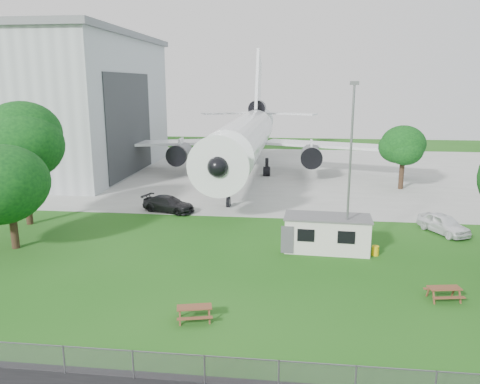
# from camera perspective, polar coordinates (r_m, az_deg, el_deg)

# --- Properties ---
(ground) EXTENTS (160.00, 160.00, 0.00)m
(ground) POSITION_cam_1_polar(r_m,az_deg,el_deg) (28.99, -2.66, -11.31)
(ground) COLOR #2D671F
(concrete_apron) EXTENTS (120.00, 46.00, 0.03)m
(concrete_apron) POSITION_cam_1_polar(r_m,az_deg,el_deg) (65.29, 2.73, 2.52)
(concrete_apron) COLOR #B7B7B2
(concrete_apron) RESTS_ON ground
(airliner) EXTENTS (46.36, 47.73, 17.69)m
(airliner) POSITION_cam_1_polar(r_m,az_deg,el_deg) (62.58, 0.81, 6.94)
(airliner) COLOR white
(airliner) RESTS_ON ground
(site_cabin) EXTENTS (6.81, 3.01, 2.62)m
(site_cabin) POSITION_cam_1_polar(r_m,az_deg,el_deg) (34.77, 10.58, -4.99)
(site_cabin) COLOR silver
(site_cabin) RESTS_ON ground
(picnic_west) EXTENTS (2.10, 1.88, 0.76)m
(picnic_west) POSITION_cam_1_polar(r_m,az_deg,el_deg) (25.25, -5.55, -15.26)
(picnic_west) COLOR brown
(picnic_west) RESTS_ON ground
(picnic_east) EXTENTS (2.03, 1.79, 0.76)m
(picnic_east) POSITION_cam_1_polar(r_m,az_deg,el_deg) (29.56, 23.53, -11.95)
(picnic_east) COLOR brown
(picnic_east) RESTS_ON ground
(fence) EXTENTS (58.00, 0.04, 1.30)m
(fence) POSITION_cam_1_polar(r_m,az_deg,el_deg) (20.88, -7.21, -21.99)
(fence) COLOR gray
(fence) RESTS_ON ground
(lamp_mast) EXTENTS (0.16, 0.16, 12.00)m
(lamp_mast) POSITION_cam_1_polar(r_m,az_deg,el_deg) (33.01, 13.23, 2.32)
(lamp_mast) COLOR slate
(lamp_mast) RESTS_ON ground
(tree_west_big) EXTENTS (7.67, 7.67, 11.02)m
(tree_west_big) POSITION_cam_1_polar(r_m,az_deg,el_deg) (43.51, -25.08, 5.54)
(tree_west_big) COLOR #382619
(tree_west_big) RESTS_ON ground
(tree_west_small) EXTENTS (6.93, 6.93, 8.40)m
(tree_west_small) POSITION_cam_1_polar(r_m,az_deg,el_deg) (37.68, -26.36, 0.95)
(tree_west_small) COLOR #382619
(tree_west_small) RESTS_ON ground
(tree_far_apron) EXTENTS (5.11, 5.11, 7.45)m
(tree_far_apron) POSITION_cam_1_polar(r_m,az_deg,el_deg) (56.64, 19.32, 5.15)
(tree_far_apron) COLOR #382619
(tree_far_apron) RESTS_ON ground
(car_ne_hatch) EXTENTS (3.79, 5.02, 1.59)m
(car_ne_hatch) POSITION_cam_1_polar(r_m,az_deg,el_deg) (41.65, 23.55, -3.59)
(car_ne_hatch) COLOR white
(car_ne_hatch) RESTS_ON ground
(car_apron_van) EXTENTS (5.58, 3.64, 1.50)m
(car_apron_van) POSITION_cam_1_polar(r_m,az_deg,el_deg) (45.08, -8.71, -1.47)
(car_apron_van) COLOR black
(car_apron_van) RESTS_ON ground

